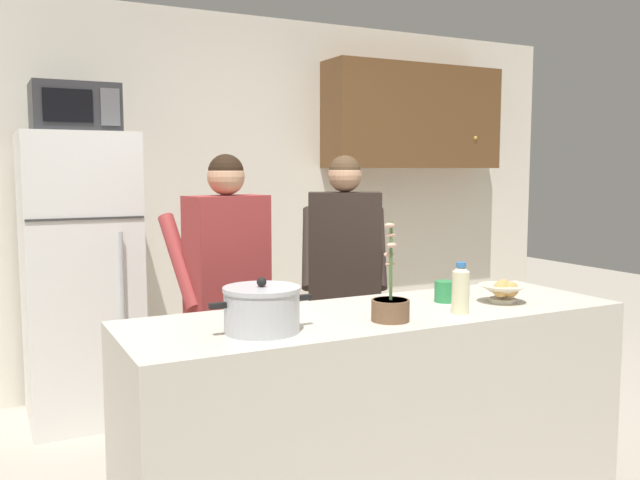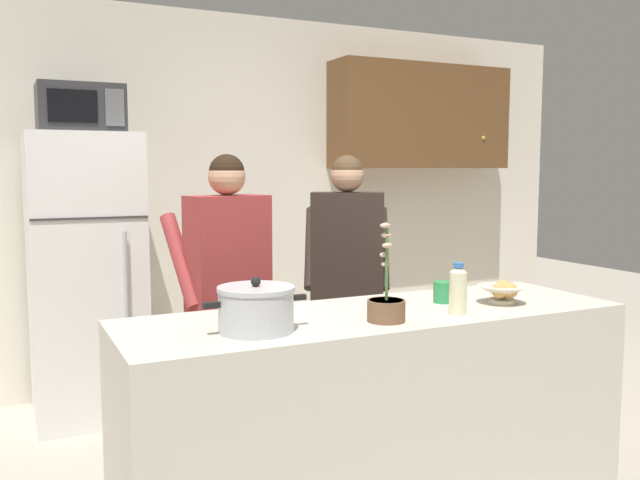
% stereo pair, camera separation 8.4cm
% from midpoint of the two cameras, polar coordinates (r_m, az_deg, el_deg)
% --- Properties ---
extents(back_wall_unit, '(6.00, 0.48, 2.60)m').
position_cam_midpoint_polar(back_wall_unit, '(4.94, -6.66, 4.75)').
color(back_wall_unit, silver).
rests_on(back_wall_unit, ground).
extents(kitchen_island, '(2.14, 0.68, 0.92)m').
position_cam_midpoint_polar(kitchen_island, '(2.97, 4.16, -14.77)').
color(kitchen_island, beige).
rests_on(kitchen_island, ground).
extents(refrigerator, '(0.64, 0.68, 1.72)m').
position_cam_midpoint_polar(refrigerator, '(4.30, -20.11, -3.06)').
color(refrigerator, white).
rests_on(refrigerator, ground).
extents(microwave, '(0.48, 0.37, 0.28)m').
position_cam_midpoint_polar(microwave, '(4.24, -20.57, 10.38)').
color(microwave, '#2D2D30').
rests_on(microwave, refrigerator).
extents(person_near_pot, '(0.54, 0.48, 1.59)m').
position_cam_midpoint_polar(person_near_pot, '(3.43, -8.62, -2.93)').
color(person_near_pot, '#726656').
rests_on(person_near_pot, ground).
extents(person_by_sink, '(0.60, 0.56, 1.59)m').
position_cam_midpoint_polar(person_by_sink, '(3.81, 1.44, -1.95)').
color(person_by_sink, black).
rests_on(person_by_sink, ground).
extents(cooking_pot, '(0.40, 0.28, 0.20)m').
position_cam_midpoint_polar(cooking_pot, '(2.48, -5.92, -5.84)').
color(cooking_pot, silver).
rests_on(cooking_pot, kitchen_island).
extents(coffee_mug, '(0.13, 0.09, 0.10)m').
position_cam_midpoint_polar(coffee_mug, '(3.07, 9.76, -4.31)').
color(coffee_mug, '#2D8C4C').
rests_on(coffee_mug, kitchen_island).
extents(bread_bowl, '(0.22, 0.22, 0.10)m').
position_cam_midpoint_polar(bread_bowl, '(3.11, 14.48, -4.24)').
color(bread_bowl, beige).
rests_on(bread_bowl, kitchen_island).
extents(bottle_near_edge, '(0.07, 0.07, 0.21)m').
position_cam_midpoint_polar(bottle_near_edge, '(2.83, 10.98, -4.06)').
color(bottle_near_edge, beige).
rests_on(bottle_near_edge, kitchen_island).
extents(potted_orchid, '(0.15, 0.15, 0.39)m').
position_cam_midpoint_polar(potted_orchid, '(2.66, 5.07, -5.49)').
color(potted_orchid, brown).
rests_on(potted_orchid, kitchen_island).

